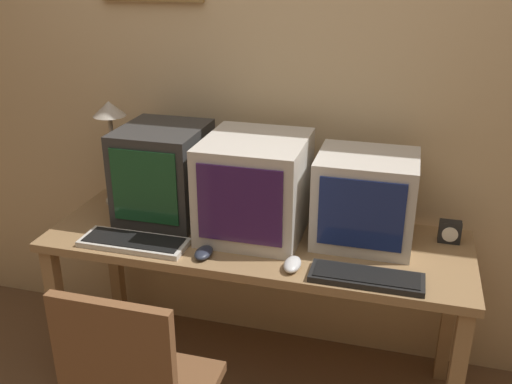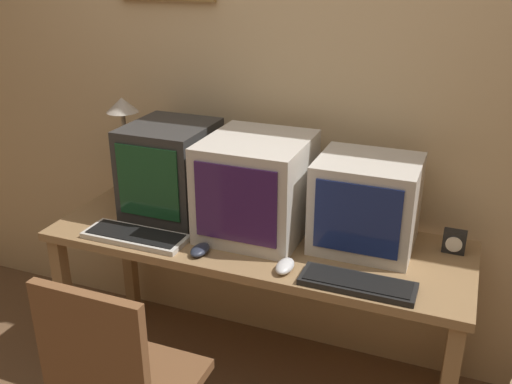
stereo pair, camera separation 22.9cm
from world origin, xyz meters
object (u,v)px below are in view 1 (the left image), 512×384
Objects in this scene: monitor_right at (365,199)px; desk_lamp at (111,124)px; keyboard_main at (134,242)px; desk_clock at (450,232)px; monitor_left at (164,173)px; keyboard_side at (366,277)px; mouse_far_corner at (292,264)px; monitor_center at (255,186)px; mouse_near_keyboard at (204,253)px.

monitor_right is 0.80× the size of desk_lamp.
keyboard_main is 4.85× the size of desk_clock.
monitor_right is (0.87, -0.00, -0.02)m from monitor_left.
mouse_far_corner reaches higher than keyboard_side.
monitor_center is 0.60m from keyboard_side.
keyboard_main is 0.31m from mouse_near_keyboard.
mouse_near_keyboard is at bearing -34.10° from desk_lamp.
desk_clock is (0.34, 0.07, -0.14)m from monitor_right.
monitor_center is 0.92× the size of desk_lamp.
desk_lamp is (-1.20, 0.40, 0.37)m from keyboard_side.
keyboard_side is 0.49m from desk_clock.
keyboard_main is (-0.01, -0.30, -0.19)m from monitor_left.
keyboard_side is at bearing -1.46° from keyboard_main.
monitor_left is at bearing 179.98° from monitor_right.
mouse_near_keyboard is 0.95× the size of mouse_far_corner.
desk_clock reaches higher than keyboard_main.
monitor_left is 0.91× the size of monitor_center.
mouse_far_corner is 1.07m from desk_lamp.
desk_lamp is (-0.28, 0.08, 0.18)m from monitor_left.
monitor_center is 0.35m from mouse_near_keyboard.
desk_clock is (0.30, 0.39, 0.03)m from keyboard_side.
monitor_center is 1.09× the size of keyboard_side.
monitor_center reaches higher than monitor_right.
desk_lamp is at bearing 164.57° from monitor_left.
desk_lamp is at bearing 170.46° from monitor_center.
desk_lamp reaches higher than mouse_near_keyboard.
keyboard_side is 0.28m from mouse_far_corner.
monitor_right is 4.33× the size of desk_clock.
keyboard_main is 3.76× the size of mouse_far_corner.
monitor_center is 4.95× the size of desk_clock.
mouse_near_keyboard is at bearing 179.20° from keyboard_side.
mouse_far_corner is (0.66, -0.01, 0.01)m from keyboard_main.
desk_clock is 1.54m from desk_lamp.
mouse_far_corner is at bearing 178.12° from keyboard_side.
monitor_center reaches higher than keyboard_main.
desk_clock is at bearing 52.83° from keyboard_side.
mouse_near_keyboard is (-0.58, -0.31, -0.17)m from monitor_right.
monitor_left is 0.87m from monitor_right.
monitor_left is at bearing -176.67° from desk_clock.
mouse_far_corner reaches higher than mouse_near_keyboard.
keyboard_side is (0.93, -0.02, 0.00)m from keyboard_main.
keyboard_side is 4.53× the size of desk_clock.
mouse_far_corner is at bearing 0.04° from mouse_near_keyboard.
keyboard_main is at bearing 178.54° from keyboard_side.
monitor_left is 1.23m from desk_clock.
mouse_near_keyboard is (0.29, -0.31, -0.19)m from monitor_left.
monitor_right is 0.96× the size of keyboard_side.
keyboard_side is at bearing -127.17° from desk_clock.
mouse_near_keyboard is 0.23× the size of desk_lamp.
mouse_far_corner is at bearing -126.16° from monitor_right.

